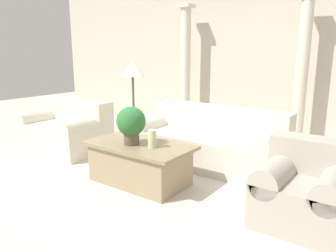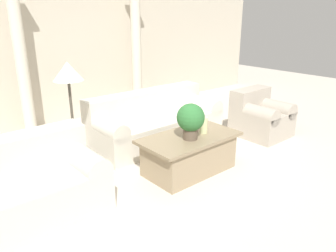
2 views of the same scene
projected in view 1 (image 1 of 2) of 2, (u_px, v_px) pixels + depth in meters
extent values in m
plane|color=beige|center=(151.00, 174.00, 4.31)|extent=(16.00, 16.00, 0.00)
cube|color=beige|center=(244.00, 50.00, 6.14)|extent=(10.00, 0.06, 3.20)
cube|color=beige|center=(207.00, 149.00, 4.63)|extent=(2.14, 0.88, 0.43)
cube|color=beige|center=(217.00, 119.00, 4.77)|extent=(2.14, 0.31, 0.36)
cylinder|color=beige|center=(155.00, 124.00, 5.11)|extent=(0.28, 0.88, 0.28)
cylinder|color=beige|center=(273.00, 143.00, 4.04)|extent=(0.28, 0.88, 0.28)
cube|color=beige|center=(65.00, 136.00, 5.33)|extent=(1.41, 0.88, 0.43)
cube|color=beige|center=(77.00, 110.00, 5.46)|extent=(1.41, 0.31, 0.36)
cylinder|color=beige|center=(43.00, 117.00, 5.59)|extent=(0.28, 0.88, 0.28)
cylinder|color=beige|center=(87.00, 126.00, 4.95)|extent=(0.28, 0.88, 0.28)
cube|color=#998466|center=(140.00, 165.00, 3.98)|extent=(1.14, 0.62, 0.45)
cube|color=#897759|center=(139.00, 145.00, 3.92)|extent=(1.29, 0.71, 0.04)
cylinder|color=brown|center=(131.00, 139.00, 3.88)|extent=(0.18, 0.18, 0.13)
sphere|color=#2D6B33|center=(131.00, 121.00, 3.83)|extent=(0.35, 0.35, 0.35)
cylinder|color=beige|center=(152.00, 139.00, 3.74)|extent=(0.10, 0.10, 0.21)
cylinder|color=#4C473D|center=(134.00, 146.00, 5.49)|extent=(0.27, 0.27, 0.03)
cylinder|color=#4C473D|center=(134.00, 112.00, 5.36)|extent=(0.04, 0.04, 1.15)
cone|color=silver|center=(133.00, 69.00, 5.20)|extent=(0.38, 0.38, 0.23)
cylinder|color=beige|center=(185.00, 71.00, 6.52)|extent=(0.20, 0.20, 2.38)
cube|color=beige|center=(186.00, 6.00, 6.24)|extent=(0.27, 0.27, 0.06)
cylinder|color=beige|center=(302.00, 76.00, 5.24)|extent=(0.20, 0.20, 2.38)
cube|color=#ADA393|center=(303.00, 201.00, 3.04)|extent=(0.79, 0.81, 0.43)
cube|color=#ADA393|center=(313.00, 155.00, 3.16)|extent=(0.79, 0.29, 0.34)
cylinder|color=#ADA393|center=(277.00, 172.00, 3.13)|extent=(0.28, 0.81, 0.28)
cylinder|color=#ADA393|center=(335.00, 185.00, 2.84)|extent=(0.28, 0.81, 0.28)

